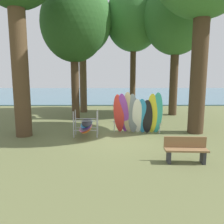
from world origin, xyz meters
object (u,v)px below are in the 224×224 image
Objects in this scene: tree_far_right_back at (82,21)px; tree_mid_behind at (176,18)px; board_storage_rack at (86,125)px; leaning_board_pile at (138,115)px; tree_far_left_back at (74,25)px; tree_deep_back at (134,19)px; park_bench at (186,149)px.

tree_mid_behind is at bearing -11.66° from tree_far_right_back.
leaning_board_pile is at bearing 6.50° from board_storage_rack.
tree_deep_back is (4.24, 3.82, 1.29)m from tree_far_left_back.
tree_deep_back is 13.61m from park_bench.
tree_far_right_back is at bearing 86.96° from tree_far_left_back.
leaning_board_pile reaches higher than board_storage_rack.
leaning_board_pile is 2.55m from board_storage_rack.
tree_far_left_back is at bearing -138.01° from tree_deep_back.
tree_far_right_back is 3.91× the size of leaning_board_pile.
leaning_board_pile is (3.54, -7.27, -6.13)m from tree_far_right_back.
tree_deep_back is at bearing 142.51° from tree_mid_behind.
board_storage_rack is (1.04, -7.56, -6.58)m from tree_far_right_back.
tree_deep_back is 10.30m from leaning_board_pile.
park_bench is at bearing -42.53° from board_storage_rack.
board_storage_rack reaches higher than park_bench.
tree_far_right_back reaches higher than leaning_board_pile.
tree_deep_back is at bearing 69.91° from board_storage_rack.
tree_far_right_back is (0.16, 3.07, 0.97)m from tree_far_left_back.
board_storage_rack is 4.97m from park_bench.
tree_far_right_back is at bearing 97.83° from board_storage_rack.
tree_mid_behind is 7.06m from tree_far_right_back.
tree_mid_behind is 4.57× the size of board_storage_rack.
tree_mid_behind is 0.96× the size of tree_deep_back.
tree_far_right_back is 10.15m from leaning_board_pile.
tree_deep_back is at bearing 86.14° from leaning_board_pile.
tree_deep_back is at bearing 41.99° from tree_far_left_back.
tree_far_right_back is at bearing 113.30° from park_bench.
tree_deep_back reaches higher than leaning_board_pile.
tree_deep_back reaches higher than park_bench.
tree_far_right_back is (-6.91, 1.43, 0.13)m from tree_mid_behind.
tree_far_left_back reaches higher than park_bench.
tree_far_left_back is at bearing -93.04° from tree_far_right_back.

